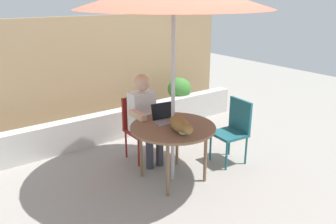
{
  "coord_description": "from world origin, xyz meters",
  "views": [
    {
      "loc": [
        -2.34,
        -3.12,
        2.22
      ],
      "look_at": [
        0.0,
        0.1,
        0.86
      ],
      "focal_mm": 37.46,
      "sensor_mm": 36.0,
      "label": 1
    }
  ],
  "objects_px": {
    "chair_occupied": "(139,123)",
    "potted_plant_near_fence": "(179,95)",
    "chair_empty": "(234,126)",
    "cat": "(181,125)",
    "patio_table": "(173,131)",
    "laptop": "(165,116)",
    "person_seated": "(145,114)"
  },
  "relations": [
    {
      "from": "chair_occupied",
      "to": "potted_plant_near_fence",
      "type": "relative_size",
      "value": 1.16
    },
    {
      "from": "chair_empty",
      "to": "cat",
      "type": "distance_m",
      "value": 1.06
    },
    {
      "from": "patio_table",
      "to": "chair_occupied",
      "type": "height_order",
      "value": "chair_occupied"
    },
    {
      "from": "potted_plant_near_fence",
      "to": "chair_empty",
      "type": "bearing_deg",
      "value": -105.25
    },
    {
      "from": "patio_table",
      "to": "potted_plant_near_fence",
      "type": "relative_size",
      "value": 1.37
    },
    {
      "from": "cat",
      "to": "chair_empty",
      "type": "bearing_deg",
      "value": 6.61
    },
    {
      "from": "chair_occupied",
      "to": "cat",
      "type": "xyz_separation_m",
      "value": [
        -0.04,
        -0.99,
        0.28
      ]
    },
    {
      "from": "laptop",
      "to": "cat",
      "type": "height_order",
      "value": "laptop"
    },
    {
      "from": "person_seated",
      "to": "patio_table",
      "type": "bearing_deg",
      "value": -90.0
    },
    {
      "from": "patio_table",
      "to": "chair_empty",
      "type": "relative_size",
      "value": 1.18
    },
    {
      "from": "chair_occupied",
      "to": "person_seated",
      "type": "bearing_deg",
      "value": -90.0
    },
    {
      "from": "chair_empty",
      "to": "person_seated",
      "type": "xyz_separation_m",
      "value": [
        -0.97,
        0.71,
        0.17
      ]
    },
    {
      "from": "chair_empty",
      "to": "potted_plant_near_fence",
      "type": "xyz_separation_m",
      "value": [
        0.51,
        1.86,
        -0.08
      ]
    },
    {
      "from": "chair_empty",
      "to": "cat",
      "type": "relative_size",
      "value": 1.38
    },
    {
      "from": "potted_plant_near_fence",
      "to": "chair_occupied",
      "type": "bearing_deg",
      "value": -146.05
    },
    {
      "from": "cat",
      "to": "potted_plant_near_fence",
      "type": "bearing_deg",
      "value": 52.49
    },
    {
      "from": "patio_table",
      "to": "cat",
      "type": "bearing_deg",
      "value": -101.85
    },
    {
      "from": "chair_occupied",
      "to": "laptop",
      "type": "relative_size",
      "value": 2.64
    },
    {
      "from": "chair_occupied",
      "to": "patio_table",
      "type": "bearing_deg",
      "value": -90.0
    },
    {
      "from": "chair_empty",
      "to": "person_seated",
      "type": "bearing_deg",
      "value": 143.75
    },
    {
      "from": "cat",
      "to": "laptop",
      "type": "bearing_deg",
      "value": 80.57
    },
    {
      "from": "chair_occupied",
      "to": "potted_plant_near_fence",
      "type": "xyz_separation_m",
      "value": [
        1.48,
        1.0,
        -0.08
      ]
    },
    {
      "from": "patio_table",
      "to": "laptop",
      "type": "distance_m",
      "value": 0.24
    },
    {
      "from": "chair_empty",
      "to": "laptop",
      "type": "xyz_separation_m",
      "value": [
        -0.95,
        0.29,
        0.26
      ]
    },
    {
      "from": "chair_occupied",
      "to": "person_seated",
      "type": "distance_m",
      "value": 0.23
    },
    {
      "from": "patio_table",
      "to": "potted_plant_near_fence",
      "type": "bearing_deg",
      "value": 50.28
    },
    {
      "from": "laptop",
      "to": "chair_empty",
      "type": "bearing_deg",
      "value": -17.14
    },
    {
      "from": "patio_table",
      "to": "person_seated",
      "type": "relative_size",
      "value": 0.85
    },
    {
      "from": "chair_occupied",
      "to": "potted_plant_near_fence",
      "type": "distance_m",
      "value": 1.79
    },
    {
      "from": "cat",
      "to": "potted_plant_near_fence",
      "type": "xyz_separation_m",
      "value": [
        1.52,
        1.98,
        -0.36
      ]
    },
    {
      "from": "chair_occupied",
      "to": "potted_plant_near_fence",
      "type": "bearing_deg",
      "value": 33.95
    },
    {
      "from": "chair_empty",
      "to": "chair_occupied",
      "type": "bearing_deg",
      "value": 138.19
    }
  ]
}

